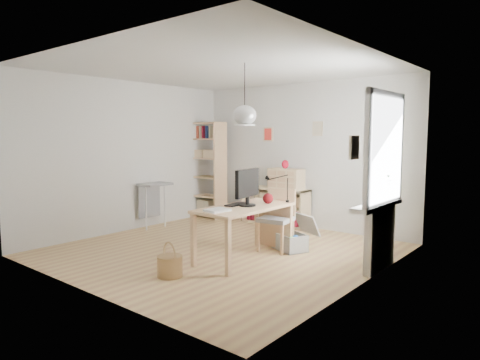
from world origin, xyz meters
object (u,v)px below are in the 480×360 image
Objects in this scene: cube_shelf at (275,209)px; chair at (278,216)px; tall_bookshelf at (207,166)px; monitor at (247,185)px; drawer_chest at (286,179)px; desk at (245,213)px; storage_chest at (293,239)px.

cube_shelf is 1.91m from chair.
tall_bookshelf is 3.23m from monitor.
drawer_chest is (0.27, -0.04, 0.61)m from cube_shelf.
chair reaches higher than desk.
drawer_chest is (-0.76, 2.15, -0.13)m from monitor.
tall_bookshelf reaches higher than storage_chest.
storage_chest is at bearing 31.00° from chair.
chair is 1.28× the size of storage_chest.
tall_bookshelf is (-2.59, 1.95, 0.43)m from desk.
storage_chest is at bearing 72.53° from desk.
storage_chest is 1.84m from drawer_chest.
desk is 2.33m from drawer_chest.
tall_bookshelf is 3.01m from chair.
chair is at bearing 83.06° from desk.
tall_bookshelf is 2.17× the size of chair.
drawer_chest reaches higher than chair.
drawer_chest is at bearing -8.54° from cube_shelf.
cube_shelf is at bearing 114.61° from desk.
cube_shelf is 0.67m from drawer_chest.
monitor reaches higher than drawer_chest.
cube_shelf is 2.36× the size of monitor.
storage_chest is 1.07× the size of drawer_chest.
chair is 1.76m from drawer_chest.
monitor reaches higher than desk.
chair is (0.08, 0.69, -0.13)m from desk.
monitor reaches higher than cube_shelf.
cube_shelf is at bearing 116.65° from chair.
drawer_chest is at bearing 110.02° from chair.
storage_chest is (0.18, 0.15, -0.35)m from chair.
storage_chest is (0.27, 0.84, -0.48)m from desk.
desk is 2.09× the size of storage_chest.
tall_bookshelf reaches higher than monitor.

